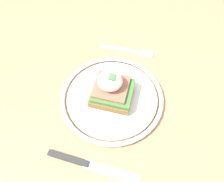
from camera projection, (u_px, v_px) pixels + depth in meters
The scene contains 6 objects.
ground_plane at pixel (102, 178), 1.15m from camera, with size 6.00×6.00×0.00m, color gray.
dining_table at pixel (93, 128), 0.60m from camera, with size 1.06×0.83×0.77m.
plate at pixel (112, 97), 0.51m from camera, with size 0.24×0.24×0.02m.
sandwich at pixel (111, 88), 0.48m from camera, with size 0.08×0.09×0.07m.
fork at pixel (129, 51), 0.60m from camera, with size 0.02×0.15×0.00m.
knife at pixel (85, 164), 0.43m from camera, with size 0.02×0.19×0.01m.
Camera 1 is at (0.22, 0.11, 1.22)m, focal length 35.00 mm.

